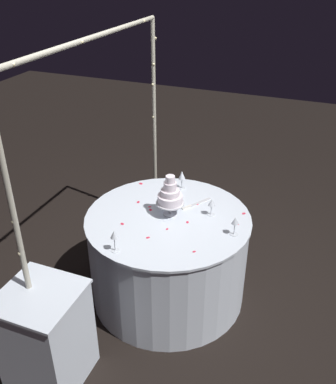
{
  "coord_description": "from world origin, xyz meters",
  "views": [
    {
      "loc": [
        -2.61,
        -1.02,
        2.61
      ],
      "look_at": [
        0.0,
        0.0,
        1.01
      ],
      "focal_mm": 40.03,
      "sensor_mm": 36.0,
      "label": 1
    }
  ],
  "objects_px": {
    "main_table": "(168,257)",
    "wine_glass_2": "(182,176)",
    "wine_glass_3": "(212,204)",
    "decorative_arch": "(101,135)",
    "tiered_cake": "(170,196)",
    "wine_glass_1": "(235,222)",
    "side_table": "(46,336)",
    "cake_knife": "(195,204)",
    "wine_glass_0": "(114,236)"
  },
  "relations": [
    {
      "from": "tiered_cake",
      "to": "wine_glass_3",
      "type": "bearing_deg",
      "value": -70.36
    },
    {
      "from": "decorative_arch",
      "to": "wine_glass_2",
      "type": "distance_m",
      "value": 0.83
    },
    {
      "from": "wine_glass_1",
      "to": "wine_glass_2",
      "type": "xyz_separation_m",
      "value": [
        0.51,
        0.59,
        0.01
      ]
    },
    {
      "from": "decorative_arch",
      "to": "wine_glass_2",
      "type": "bearing_deg",
      "value": -45.81
    },
    {
      "from": "decorative_arch",
      "to": "wine_glass_3",
      "type": "relative_size",
      "value": 15.15
    },
    {
      "from": "side_table",
      "to": "tiered_cake",
      "type": "distance_m",
      "value": 1.32
    },
    {
      "from": "wine_glass_0",
      "to": "cake_knife",
      "type": "distance_m",
      "value": 0.85
    },
    {
      "from": "side_table",
      "to": "wine_glass_2",
      "type": "height_order",
      "value": "wine_glass_2"
    },
    {
      "from": "main_table",
      "to": "side_table",
      "type": "height_order",
      "value": "main_table"
    },
    {
      "from": "decorative_arch",
      "to": "tiered_cake",
      "type": "relative_size",
      "value": 6.23
    },
    {
      "from": "wine_glass_2",
      "to": "tiered_cake",
      "type": "bearing_deg",
      "value": -172.55
    },
    {
      "from": "side_table",
      "to": "wine_glass_3",
      "type": "relative_size",
      "value": 5.36
    },
    {
      "from": "wine_glass_0",
      "to": "wine_glass_1",
      "type": "relative_size",
      "value": 1.14
    },
    {
      "from": "wine_glass_0",
      "to": "tiered_cake",
      "type": "bearing_deg",
      "value": -17.56
    },
    {
      "from": "side_table",
      "to": "tiered_cake",
      "type": "height_order",
      "value": "tiered_cake"
    },
    {
      "from": "wine_glass_0",
      "to": "wine_glass_3",
      "type": "distance_m",
      "value": 0.84
    },
    {
      "from": "wine_glass_3",
      "to": "side_table",
      "type": "bearing_deg",
      "value": 148.06
    },
    {
      "from": "wine_glass_2",
      "to": "wine_glass_3",
      "type": "distance_m",
      "value": 0.48
    },
    {
      "from": "decorative_arch",
      "to": "wine_glass_0",
      "type": "height_order",
      "value": "decorative_arch"
    },
    {
      "from": "tiered_cake",
      "to": "wine_glass_2",
      "type": "bearing_deg",
      "value": 7.45
    },
    {
      "from": "cake_knife",
      "to": "main_table",
      "type": "bearing_deg",
      "value": 151.61
    },
    {
      "from": "wine_glass_2",
      "to": "main_table",
      "type": "bearing_deg",
      "value": -173.16
    },
    {
      "from": "decorative_arch",
      "to": "wine_glass_1",
      "type": "relative_size",
      "value": 14.35
    },
    {
      "from": "side_table",
      "to": "wine_glass_0",
      "type": "height_order",
      "value": "wine_glass_0"
    },
    {
      "from": "tiered_cake",
      "to": "cake_knife",
      "type": "bearing_deg",
      "value": -33.72
    },
    {
      "from": "side_table",
      "to": "wine_glass_1",
      "type": "relative_size",
      "value": 5.08
    },
    {
      "from": "side_table",
      "to": "main_table",
      "type": "bearing_deg",
      "value": -23.17
    },
    {
      "from": "decorative_arch",
      "to": "wine_glass_2",
      "type": "xyz_separation_m",
      "value": [
        0.47,
        -0.49,
        -0.48
      ]
    },
    {
      "from": "wine_glass_0",
      "to": "wine_glass_3",
      "type": "bearing_deg",
      "value": -35.33
    },
    {
      "from": "cake_knife",
      "to": "decorative_arch",
      "type": "bearing_deg",
      "value": 110.26
    },
    {
      "from": "wine_glass_2",
      "to": "wine_glass_3",
      "type": "bearing_deg",
      "value": -131.53
    },
    {
      "from": "wine_glass_2",
      "to": "cake_knife",
      "type": "bearing_deg",
      "value": -139.21
    },
    {
      "from": "side_table",
      "to": "wine_glass_0",
      "type": "relative_size",
      "value": 4.45
    },
    {
      "from": "wine_glass_1",
      "to": "wine_glass_3",
      "type": "height_order",
      "value": "wine_glass_1"
    },
    {
      "from": "side_table",
      "to": "wine_glass_0",
      "type": "xyz_separation_m",
      "value": [
        0.52,
        -0.27,
        0.53
      ]
    },
    {
      "from": "main_table",
      "to": "wine_glass_3",
      "type": "distance_m",
      "value": 0.6
    },
    {
      "from": "wine_glass_1",
      "to": "wine_glass_3",
      "type": "relative_size",
      "value": 1.06
    },
    {
      "from": "main_table",
      "to": "cake_knife",
      "type": "xyz_separation_m",
      "value": [
        0.25,
        -0.14,
        0.4
      ]
    },
    {
      "from": "main_table",
      "to": "wine_glass_0",
      "type": "bearing_deg",
      "value": 160.92
    },
    {
      "from": "wine_glass_1",
      "to": "wine_glass_2",
      "type": "relative_size",
      "value": 0.87
    },
    {
      "from": "decorative_arch",
      "to": "wine_glass_3",
      "type": "distance_m",
      "value": 1.0
    },
    {
      "from": "tiered_cake",
      "to": "cake_knife",
      "type": "xyz_separation_m",
      "value": [
        0.2,
        -0.14,
        -0.16
      ]
    },
    {
      "from": "main_table",
      "to": "wine_glass_3",
      "type": "xyz_separation_m",
      "value": [
        0.15,
        -0.3,
        0.49
      ]
    },
    {
      "from": "main_table",
      "to": "tiered_cake",
      "type": "relative_size",
      "value": 3.86
    },
    {
      "from": "decorative_arch",
      "to": "wine_glass_0",
      "type": "bearing_deg",
      "value": -145.93
    },
    {
      "from": "wine_glass_1",
      "to": "cake_knife",
      "type": "distance_m",
      "value": 0.51
    },
    {
      "from": "decorative_arch",
      "to": "side_table",
      "type": "relative_size",
      "value": 2.83
    },
    {
      "from": "side_table",
      "to": "tiered_cake",
      "type": "xyz_separation_m",
      "value": [
        1.1,
        -0.45,
        0.58
      ]
    },
    {
      "from": "tiered_cake",
      "to": "wine_glass_0",
      "type": "distance_m",
      "value": 0.61
    },
    {
      "from": "main_table",
      "to": "wine_glass_2",
      "type": "height_order",
      "value": "wine_glass_2"
    }
  ]
}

